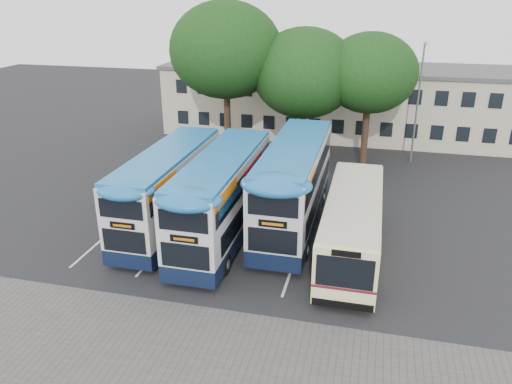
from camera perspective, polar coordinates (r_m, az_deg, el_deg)
The scene contains 12 objects.
ground at distance 22.79m, azimuth 3.86°, elevation -11.31°, with size 120.00×120.00×0.00m, color black.
paving_strip at distance 19.31m, azimuth -5.09°, elevation -18.50°, with size 40.00×6.00×0.01m, color #595654.
bay_lines at distance 27.73m, azimuth -1.98°, elevation -4.74°, with size 14.12×11.00×0.01m.
depot_building at distance 46.81m, azimuth 9.89°, elevation 10.31°, with size 32.40×8.40×6.20m.
lamp_post at distance 39.56m, azimuth 18.06°, elevation 10.26°, with size 0.25×1.05×9.06m.
tree_left at distance 38.26m, azimuth -3.47°, elevation 15.87°, with size 8.34×8.34×11.92m.
tree_mid at distance 37.65m, azimuth 5.60°, elevation 13.36°, with size 7.72×7.72×10.12m.
tree_right at distance 37.33m, azimuth 12.92°, elevation 13.10°, with size 6.72×6.72×9.86m.
bus_dd_left at distance 27.97m, azimuth -9.90°, elevation 0.68°, with size 2.59×10.69×4.46m.
bus_dd_mid at distance 26.36m, azimuth -3.79°, elevation -0.17°, with size 2.69×11.09×4.62m.
bus_dd_right at distance 27.72m, azimuth 4.40°, elevation 1.18°, with size 2.80×11.53×4.81m.
bus_single at distance 25.42m, azimuth 11.00°, elevation -3.28°, with size 2.71×10.64×3.18m.
Camera 1 is at (3.04, -18.76, 12.58)m, focal length 35.00 mm.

